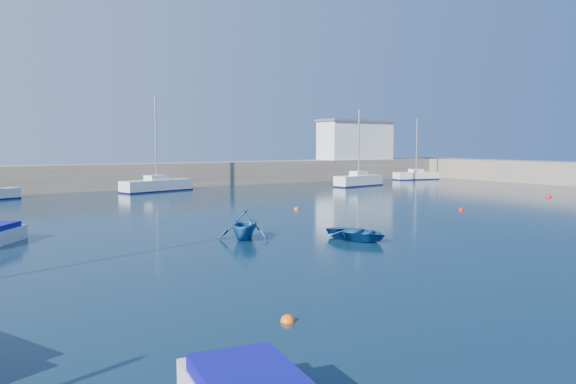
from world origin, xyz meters
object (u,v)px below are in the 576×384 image
sailboat_6 (157,185)px  sailboat_8 (416,175)px  dinghy_center (357,233)px  sailboat_7 (358,180)px  dinghy_left (244,224)px  harbor_office (355,141)px

sailboat_6 → sailboat_8: size_ratio=1.19×
sailboat_8 → dinghy_center: (-36.25, -32.23, -0.22)m
sailboat_7 → dinghy_center: 35.46m
sailboat_6 → dinghy_left: sailboat_6 is taller
dinghy_left → dinghy_center: bearing=4.6°
harbor_office → dinghy_left: bearing=-135.2°
dinghy_left → sailboat_6: bearing=118.0°
harbor_office → dinghy_center: harbor_office is taller
harbor_office → dinghy_left: (-35.19, -34.89, -4.35)m
dinghy_center → sailboat_8: bearing=28.6°
dinghy_center → dinghy_left: (-4.55, 3.11, 0.41)m
sailboat_8 → dinghy_left: 50.12m
sailboat_7 → dinghy_center: bearing=130.2°
sailboat_7 → dinghy_left: sailboat_7 is taller
sailboat_7 → dinghy_center: size_ratio=2.58×
sailboat_8 → dinghy_center: 48.50m
sailboat_6 → dinghy_left: (-5.71, -29.37, 0.11)m
sailboat_8 → dinghy_left: size_ratio=2.81×
sailboat_6 → sailboat_8: (35.08, -0.26, -0.08)m
sailboat_7 → dinghy_center: sailboat_7 is taller
sailboat_7 → harbor_office: bearing=-47.7°
dinghy_center → sailboat_7: bearing=37.5°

